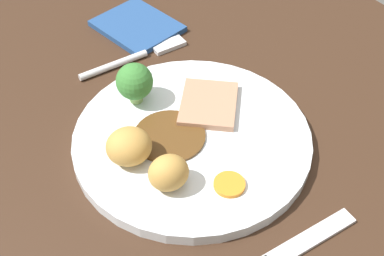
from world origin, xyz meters
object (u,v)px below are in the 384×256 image
meat_slice_main (209,104)px  carrot_coin_front (229,184)px  roast_potato_right (129,146)px  dinner_plate (192,139)px  folded_napkin (137,26)px  roast_potato_left (169,173)px  fork (137,57)px  broccoli_floret (138,81)px

meat_slice_main → carrot_coin_front: bearing=-25.5°
roast_potato_right → dinner_plate: bearing=84.2°
roast_potato_right → folded_napkin: roast_potato_right is taller
roast_potato_left → carrot_coin_front: size_ratio=1.28×
roast_potato_left → folded_napkin: bearing=156.3°
roast_potato_right → folded_napkin: size_ratio=0.43×
meat_slice_main → roast_potato_left: 12.24cm
meat_slice_main → fork: bearing=-173.8°
roast_potato_left → broccoli_floret: size_ratio=0.81×
dinner_plate → roast_potato_right: size_ratio=5.50×
dinner_plate → broccoli_floret: bearing=-167.4°
meat_slice_main → carrot_coin_front: meat_slice_main is taller
meat_slice_main → fork: size_ratio=0.50×
roast_potato_right → folded_napkin: bearing=148.6°
roast_potato_left → roast_potato_right: size_ratio=0.86×
dinner_plate → meat_slice_main: 4.97cm
carrot_coin_front → folded_napkin: 31.41cm
dinner_plate → fork: size_ratio=1.71×
carrot_coin_front → broccoli_floret: bearing=-176.8°
meat_slice_main → fork: (-13.99, -1.51, -1.41)cm
folded_napkin → broccoli_floret: bearing=-28.9°
roast_potato_right → broccoli_floret: broccoli_floret is taller
meat_slice_main → roast_potato_right: size_ratio=1.60×
carrot_coin_front → roast_potato_right: bearing=-143.9°
meat_slice_main → broccoli_floret: size_ratio=1.52×
meat_slice_main → roast_potato_left: (7.05, -9.89, 1.47)cm
dinner_plate → carrot_coin_front: 8.05cm
dinner_plate → broccoli_floret: (-8.23, -1.85, 3.49)cm
carrot_coin_front → fork: carrot_coin_front is taller
roast_potato_right → carrot_coin_front: (8.68, 6.34, -1.67)cm
meat_slice_main → fork: 14.14cm
broccoli_floret → roast_potato_right: bearing=-36.0°
folded_napkin → meat_slice_main: bearing=-5.8°
fork → folded_napkin: 7.00cm
fork → broccoli_floret: bearing=-116.2°
folded_napkin → roast_potato_left: bearing=-23.7°
roast_potato_left → carrot_coin_front: (3.49, 4.87, -1.64)cm
roast_potato_right → fork: size_ratio=0.31×
broccoli_floret → meat_slice_main: bearing=46.5°
meat_slice_main → folded_napkin: meat_slice_main is taller
carrot_coin_front → fork: (-24.53, 3.51, -1.24)cm
roast_potato_right → broccoli_floret: size_ratio=0.95×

